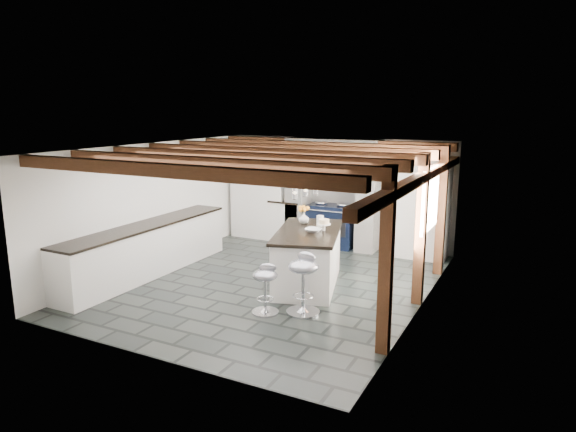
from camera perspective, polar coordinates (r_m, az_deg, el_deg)
The scene contains 6 objects.
ground at distance 8.84m, azimuth -1.77°, elevation -7.41°, with size 6.00×6.00×0.00m, color black.
room_shell at distance 10.05m, azimuth -0.98°, elevation 1.27°, with size 6.00×6.03×6.00m.
range_cooker at distance 11.04m, azimuth 4.90°, elevation -0.97°, with size 1.00×0.63×0.99m.
kitchen_island at distance 8.60m, azimuth 2.24°, elevation -4.60°, with size 1.50×2.11×1.26m.
bar_stool_near at distance 7.42m, azimuth 1.76°, elevation -6.69°, with size 0.52×0.52×0.91m.
bar_stool_far at distance 7.46m, azimuth -2.56°, elevation -7.45°, with size 0.48×0.48×0.73m.
Camera 1 is at (4.02, -7.31, 2.94)m, focal length 32.00 mm.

